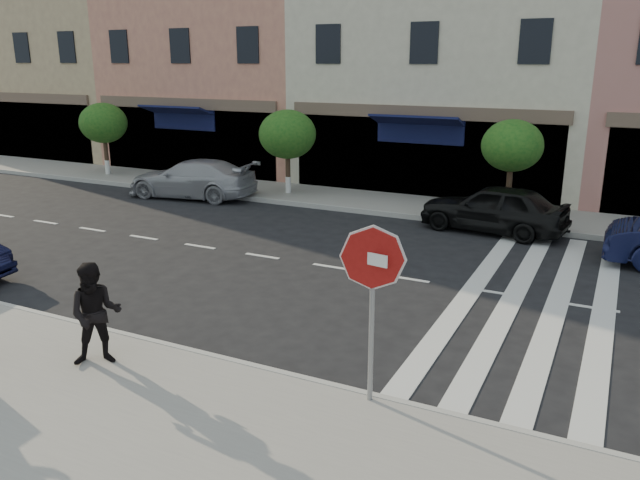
{
  "coord_description": "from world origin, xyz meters",
  "views": [
    {
      "loc": [
        6.23,
        -9.26,
        4.93
      ],
      "look_at": [
        0.82,
        1.7,
        1.4
      ],
      "focal_mm": 35.0,
      "sensor_mm": 36.0,
      "label": 1
    }
  ],
  "objects_px": {
    "walker": "(96,314)",
    "car_far_mid": "(494,208)",
    "stop_sign": "(372,276)",
    "car_far_left": "(192,179)"
  },
  "relations": [
    {
      "from": "stop_sign",
      "to": "car_far_mid",
      "type": "xyz_separation_m",
      "value": [
        -0.39,
        10.77,
        -1.34
      ]
    },
    {
      "from": "walker",
      "to": "car_far_mid",
      "type": "xyz_separation_m",
      "value": [
        4.01,
        11.63,
        -0.28
      ]
    },
    {
      "from": "car_far_left",
      "to": "car_far_mid",
      "type": "height_order",
      "value": "car_far_mid"
    },
    {
      "from": "car_far_left",
      "to": "stop_sign",
      "type": "bearing_deg",
      "value": 39.32
    },
    {
      "from": "walker",
      "to": "car_far_mid",
      "type": "height_order",
      "value": "walker"
    },
    {
      "from": "stop_sign",
      "to": "car_far_left",
      "type": "xyz_separation_m",
      "value": [
        -11.41,
        10.77,
        -1.36
      ]
    },
    {
      "from": "car_far_left",
      "to": "car_far_mid",
      "type": "relative_size",
      "value": 1.14
    },
    {
      "from": "stop_sign",
      "to": "car_far_mid",
      "type": "relative_size",
      "value": 0.62
    },
    {
      "from": "stop_sign",
      "to": "car_far_left",
      "type": "bearing_deg",
      "value": 146.39
    },
    {
      "from": "stop_sign",
      "to": "walker",
      "type": "xyz_separation_m",
      "value": [
        -4.4,
        -0.86,
        -1.06
      ]
    }
  ]
}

